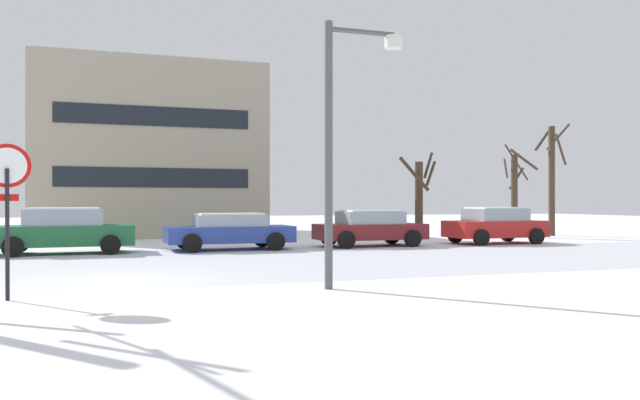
{
  "coord_description": "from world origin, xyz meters",
  "views": [
    {
      "loc": [
        -0.05,
        -13.69,
        1.71
      ],
      "look_at": [
        6.18,
        5.02,
        1.76
      ],
      "focal_mm": 35.19,
      "sensor_mm": 36.0,
      "label": 1
    }
  ],
  "objects_px": {
    "parked_car_blue": "(229,231)",
    "street_lamp": "(343,125)",
    "parked_car_green": "(64,230)",
    "parked_car_red": "(495,225)",
    "parked_car_maroon": "(370,228)",
    "stop_sign": "(7,190)"
  },
  "relations": [
    {
      "from": "stop_sign",
      "to": "parked_car_blue",
      "type": "relative_size",
      "value": 0.61
    },
    {
      "from": "street_lamp",
      "to": "parked_car_red",
      "type": "height_order",
      "value": "street_lamp"
    },
    {
      "from": "parked_car_blue",
      "to": "parked_car_red",
      "type": "xyz_separation_m",
      "value": [
        10.9,
        -0.1,
        0.07
      ]
    },
    {
      "from": "street_lamp",
      "to": "parked_car_red",
      "type": "bearing_deg",
      "value": 44.72
    },
    {
      "from": "parked_car_maroon",
      "to": "parked_car_red",
      "type": "distance_m",
      "value": 5.45
    },
    {
      "from": "street_lamp",
      "to": "parked_car_blue",
      "type": "bearing_deg",
      "value": 92.02
    },
    {
      "from": "parked_car_red",
      "to": "parked_car_maroon",
      "type": "bearing_deg",
      "value": 178.1
    },
    {
      "from": "stop_sign",
      "to": "parked_car_green",
      "type": "bearing_deg",
      "value": 88.77
    },
    {
      "from": "parked_car_blue",
      "to": "parked_car_maroon",
      "type": "bearing_deg",
      "value": 0.85
    },
    {
      "from": "parked_car_blue",
      "to": "parked_car_maroon",
      "type": "distance_m",
      "value": 5.45
    },
    {
      "from": "stop_sign",
      "to": "street_lamp",
      "type": "relative_size",
      "value": 0.52
    },
    {
      "from": "parked_car_green",
      "to": "parked_car_maroon",
      "type": "relative_size",
      "value": 1.05
    },
    {
      "from": "parked_car_blue",
      "to": "parked_car_green",
      "type": "bearing_deg",
      "value": 179.05
    },
    {
      "from": "stop_sign",
      "to": "parked_car_maroon",
      "type": "relative_size",
      "value": 0.64
    },
    {
      "from": "parked_car_blue",
      "to": "street_lamp",
      "type": "bearing_deg",
      "value": -87.98
    },
    {
      "from": "stop_sign",
      "to": "parked_car_red",
      "type": "height_order",
      "value": "stop_sign"
    },
    {
      "from": "stop_sign",
      "to": "parked_car_green",
      "type": "xyz_separation_m",
      "value": [
        0.22,
        10.25,
        -1.14
      ]
    },
    {
      "from": "parked_car_green",
      "to": "parked_car_maroon",
      "type": "distance_m",
      "value": 10.9
    },
    {
      "from": "parked_car_green",
      "to": "parked_car_blue",
      "type": "relative_size",
      "value": 0.99
    },
    {
      "from": "parked_car_blue",
      "to": "parked_car_maroon",
      "type": "relative_size",
      "value": 1.06
    },
    {
      "from": "street_lamp",
      "to": "parked_car_red",
      "type": "xyz_separation_m",
      "value": [
        10.53,
        10.43,
        -2.48
      ]
    },
    {
      "from": "street_lamp",
      "to": "parked_car_blue",
      "type": "height_order",
      "value": "street_lamp"
    }
  ]
}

